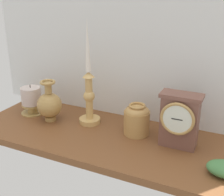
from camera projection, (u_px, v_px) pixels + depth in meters
ground_plane at (113, 139)px, 102.49cm from camera, size 100.00×36.00×2.40cm
back_wall at (135, 32)px, 105.89cm from camera, size 120.00×2.00×65.00cm
mantel_clock at (179, 120)px, 93.01cm from camera, size 12.79×7.24×17.66cm
candlestick_tall_left at (89, 93)px, 107.86cm from camera, size 7.88×7.88×38.31cm
brass_vase_bulbous at (49, 104)px, 111.55cm from camera, size 9.33×9.33×15.74cm
brass_vase_jar at (137, 119)px, 101.98cm from camera, size 8.85×8.85×10.89cm
pillar_candle_front at (31, 99)px, 118.28cm from camera, size 8.98×8.98×11.99cm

